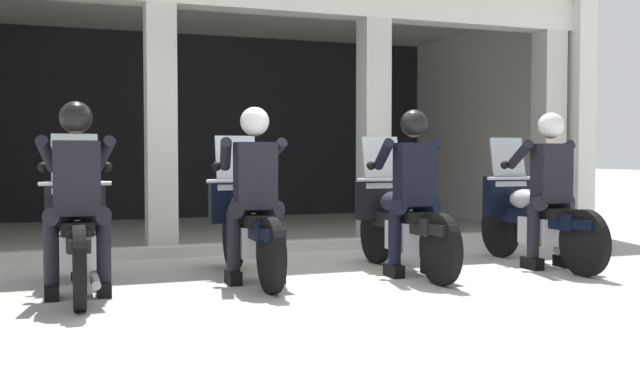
{
  "coord_description": "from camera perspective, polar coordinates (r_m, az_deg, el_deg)",
  "views": [
    {
      "loc": [
        -2.4,
        -6.57,
        1.15
      ],
      "look_at": [
        0.0,
        0.12,
        0.86
      ],
      "focal_mm": 40.64,
      "sensor_mm": 36.0,
      "label": 1
    }
  ],
  "objects": [
    {
      "name": "ground_plane",
      "position": [
        9.93,
        -5.63,
        -4.31
      ],
      "size": [
        80.0,
        80.0,
        0.0
      ],
      "primitive_type": "plane",
      "color": "#A8A59E"
    },
    {
      "name": "motorcycle_center_right",
      "position": [
        7.23,
        6.31,
        -2.83
      ],
      "size": [
        0.62,
        2.04,
        1.35
      ],
      "rotation": [
        0.0,
        0.0,
        -0.05
      ],
      "color": "black",
      "rests_on": "ground"
    },
    {
      "name": "police_officer_center_right",
      "position": [
        6.94,
        7.34,
        0.57
      ],
      "size": [
        0.63,
        0.61,
        1.58
      ],
      "rotation": [
        0.0,
        0.0,
        -0.05
      ],
      "color": "black",
      "rests_on": "ground"
    },
    {
      "name": "motorcycle_far_left",
      "position": [
        6.45,
        -18.6,
        -3.57
      ],
      "size": [
        0.62,
        2.04,
        1.35
      ],
      "rotation": [
        0.0,
        0.0,
        -0.02
      ],
      "color": "black",
      "rests_on": "ground"
    },
    {
      "name": "station_building",
      "position": [
        11.75,
        -7.4,
        7.57
      ],
      "size": [
        9.39,
        5.26,
        3.53
      ],
      "color": "black",
      "rests_on": "ground"
    },
    {
      "name": "police_officer_far_right",
      "position": [
        7.72,
        17.61,
        0.66
      ],
      "size": [
        0.63,
        0.61,
        1.58
      ],
      "rotation": [
        0.0,
        0.0,
        -0.02
      ],
      "color": "black",
      "rests_on": "ground"
    },
    {
      "name": "motorcycle_far_right",
      "position": [
        7.97,
        16.34,
        -2.43
      ],
      "size": [
        0.62,
        2.04,
        1.35
      ],
      "rotation": [
        0.0,
        0.0,
        -0.02
      ],
      "color": "black",
      "rests_on": "ground"
    },
    {
      "name": "motorcycle_center_left",
      "position": [
        6.83,
        -5.75,
        -3.13
      ],
      "size": [
        0.62,
        2.04,
        1.35
      ],
      "rotation": [
        0.0,
        0.0,
        -0.09
      ],
      "color": "black",
      "rests_on": "ground"
    },
    {
      "name": "police_officer_far_left",
      "position": [
        6.14,
        -18.62,
        0.23
      ],
      "size": [
        0.63,
        0.61,
        1.58
      ],
      "rotation": [
        0.0,
        0.0,
        -0.02
      ],
      "color": "black",
      "rests_on": "ground"
    },
    {
      "name": "kerb_strip",
      "position": [
        8.69,
        -2.82,
        -4.87
      ],
      "size": [
        8.89,
        0.24,
        0.12
      ],
      "primitive_type": "cube",
      "color": "#B7B5AD",
      "rests_on": "ground"
    },
    {
      "name": "police_officer_center_left",
      "position": [
        6.53,
        -5.18,
        0.47
      ],
      "size": [
        0.63,
        0.61,
        1.58
      ],
      "rotation": [
        0.0,
        0.0,
        -0.09
      ],
      "color": "black",
      "rests_on": "ground"
    }
  ]
}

